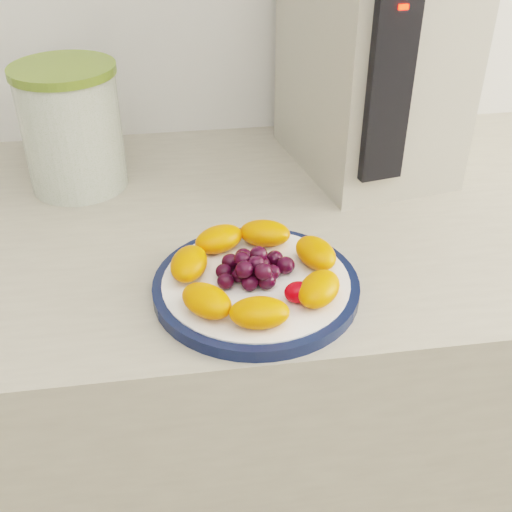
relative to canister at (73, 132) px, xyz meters
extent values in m
cube|color=#A9A18C|center=(0.25, -0.12, -0.53)|extent=(3.50, 0.60, 0.90)
cube|color=#A06D52|center=(0.25, -0.12, -0.56)|extent=(3.48, 0.58, 0.84)
cylinder|color=#0D1737|center=(0.22, -0.30, -0.08)|extent=(0.24, 0.24, 0.01)
cylinder|color=white|center=(0.22, -0.30, -0.08)|extent=(0.22, 0.22, 0.02)
cylinder|color=#365718|center=(0.00, 0.00, 0.00)|extent=(0.14, 0.14, 0.17)
cylinder|color=#5D7327|center=(0.00, 0.00, 0.09)|extent=(0.15, 0.15, 0.01)
cube|color=#A7A292|center=(0.44, 0.01, 0.09)|extent=(0.24, 0.30, 0.34)
cube|color=black|center=(0.41, -0.13, 0.09)|extent=(0.06, 0.03, 0.25)
cube|color=#FF0C05|center=(0.42, -0.14, 0.19)|extent=(0.01, 0.01, 0.01)
ellipsoid|color=#EB5C01|center=(0.29, -0.28, -0.05)|extent=(0.06, 0.07, 0.03)
ellipsoid|color=#EB5C01|center=(0.24, -0.23, -0.05)|extent=(0.07, 0.06, 0.03)
ellipsoid|color=#EB5C01|center=(0.18, -0.23, -0.05)|extent=(0.07, 0.07, 0.03)
ellipsoid|color=#EB5C01|center=(0.15, -0.28, -0.05)|extent=(0.06, 0.07, 0.03)
ellipsoid|color=#EB5C01|center=(0.16, -0.35, -0.05)|extent=(0.07, 0.07, 0.03)
ellipsoid|color=#EB5C01|center=(0.21, -0.38, -0.05)|extent=(0.07, 0.05, 0.03)
ellipsoid|color=#EB5C01|center=(0.28, -0.35, -0.05)|extent=(0.07, 0.07, 0.03)
ellipsoid|color=black|center=(0.22, -0.30, -0.06)|extent=(0.02, 0.02, 0.02)
ellipsoid|color=black|center=(0.24, -0.30, -0.06)|extent=(0.02, 0.02, 0.02)
ellipsoid|color=black|center=(0.23, -0.29, -0.06)|extent=(0.02, 0.02, 0.02)
ellipsoid|color=black|center=(0.21, -0.29, -0.06)|extent=(0.02, 0.02, 0.02)
ellipsoid|color=black|center=(0.20, -0.30, -0.06)|extent=(0.02, 0.02, 0.02)
ellipsoid|color=black|center=(0.21, -0.32, -0.06)|extent=(0.02, 0.02, 0.02)
ellipsoid|color=black|center=(0.23, -0.32, -0.06)|extent=(0.02, 0.02, 0.02)
ellipsoid|color=black|center=(0.26, -0.29, -0.06)|extent=(0.02, 0.02, 0.02)
ellipsoid|color=black|center=(0.25, -0.28, -0.06)|extent=(0.02, 0.02, 0.02)
ellipsoid|color=black|center=(0.23, -0.27, -0.06)|extent=(0.02, 0.02, 0.02)
ellipsoid|color=black|center=(0.21, -0.27, -0.06)|extent=(0.02, 0.02, 0.02)
ellipsoid|color=black|center=(0.19, -0.28, -0.06)|extent=(0.02, 0.02, 0.02)
ellipsoid|color=black|center=(0.18, -0.29, -0.06)|extent=(0.02, 0.02, 0.02)
ellipsoid|color=black|center=(0.18, -0.31, -0.06)|extent=(0.02, 0.02, 0.02)
ellipsoid|color=black|center=(0.22, -0.30, -0.04)|extent=(0.02, 0.02, 0.02)
ellipsoid|color=black|center=(0.23, -0.28, -0.04)|extent=(0.02, 0.02, 0.02)
ellipsoid|color=black|center=(0.21, -0.29, -0.04)|extent=(0.02, 0.02, 0.02)
ellipsoid|color=black|center=(0.21, -0.31, -0.04)|extent=(0.02, 0.02, 0.02)
ellipsoid|color=black|center=(0.23, -0.32, -0.04)|extent=(0.02, 0.02, 0.02)
ellipsoid|color=red|center=(0.26, -0.35, -0.05)|extent=(0.03, 0.03, 0.02)
ellipsoid|color=red|center=(0.28, -0.34, -0.05)|extent=(0.03, 0.03, 0.02)
camera|label=1|loc=(0.13, -0.89, 0.37)|focal=45.00mm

